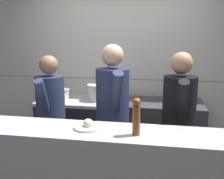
# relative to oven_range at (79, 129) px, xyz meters

# --- Properties ---
(wall_back_tiled) EXTENTS (8.00, 0.06, 2.60)m
(wall_back_tiled) POSITION_rel_oven_range_xyz_m (0.54, 0.40, 0.85)
(wall_back_tiled) COLOR silver
(wall_back_tiled) RESTS_ON ground_plane
(oven_range) EXTENTS (1.07, 0.71, 0.91)m
(oven_range) POSITION_rel_oven_range_xyz_m (0.00, 0.00, 0.00)
(oven_range) COLOR #232326
(oven_range) RESTS_ON ground_plane
(prep_counter) EXTENTS (1.16, 0.65, 0.91)m
(prep_counter) POSITION_rel_oven_range_xyz_m (1.14, -0.00, -0.00)
(prep_counter) COLOR #38383D
(prep_counter) RESTS_ON ground_plane
(stock_pot) EXTENTS (0.34, 0.34, 0.14)m
(stock_pot) POSITION_rel_oven_range_xyz_m (-0.29, -0.02, 0.53)
(stock_pot) COLOR beige
(stock_pot) RESTS_ON oven_range
(sauce_pot) EXTENTS (0.29, 0.29, 0.22)m
(sauce_pot) POSITION_rel_oven_range_xyz_m (0.29, -0.02, 0.57)
(sauce_pot) COLOR beige
(sauce_pot) RESTS_ON oven_range
(chefs_knife) EXTENTS (0.35, 0.23, 0.02)m
(chefs_knife) POSITION_rel_oven_range_xyz_m (1.40, -0.08, 0.46)
(chefs_knife) COLOR #B7BABF
(chefs_knife) RESTS_ON prep_counter
(plated_dish_appetiser) EXTENTS (0.24, 0.24, 0.08)m
(plated_dish_appetiser) POSITION_rel_oven_range_xyz_m (0.55, -1.47, 0.61)
(plated_dish_appetiser) COLOR white
(plated_dish_appetiser) RESTS_ON pass_counter
(pepper_mill) EXTENTS (0.07, 0.07, 0.30)m
(pepper_mill) POSITION_rel_oven_range_xyz_m (0.95, -1.55, 0.74)
(pepper_mill) COLOR brown
(pepper_mill) RESTS_ON pass_counter
(chef_head_cook) EXTENTS (0.34, 0.69, 1.59)m
(chef_head_cook) POSITION_rel_oven_range_xyz_m (-0.08, -0.78, 0.43)
(chef_head_cook) COLOR black
(chef_head_cook) RESTS_ON ground_plane
(chef_sous) EXTENTS (0.44, 0.74, 1.71)m
(chef_sous) POSITION_rel_oven_range_xyz_m (0.64, -0.84, 0.50)
(chef_sous) COLOR black
(chef_sous) RESTS_ON ground_plane
(chef_line) EXTENTS (0.34, 0.72, 1.64)m
(chef_line) POSITION_rel_oven_range_xyz_m (1.33, -0.85, 0.46)
(chef_line) COLOR black
(chef_line) RESTS_ON ground_plane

